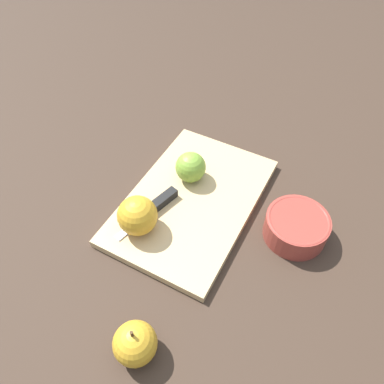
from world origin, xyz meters
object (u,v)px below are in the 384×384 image
(apple_half_right, at_px, (137,216))
(bowl, at_px, (296,226))
(knife, at_px, (159,204))
(apple_half_left, at_px, (191,167))
(apple_whole, at_px, (135,343))

(apple_half_right, height_order, bowl, apple_half_right)
(apple_half_right, distance_m, knife, 0.07)
(apple_half_right, distance_m, bowl, 0.31)
(knife, bearing_deg, apple_half_left, -175.49)
(apple_half_left, distance_m, knife, 0.11)
(bowl, bearing_deg, apple_half_left, -98.83)
(apple_half_left, height_order, apple_half_right, apple_half_right)
(apple_half_right, relative_size, knife, 0.50)
(apple_half_left, xyz_separation_m, bowl, (0.04, 0.25, -0.02))
(apple_half_right, bearing_deg, apple_half_left, -175.63)
(apple_half_right, relative_size, apple_whole, 0.95)
(apple_half_left, xyz_separation_m, apple_half_right, (0.16, -0.03, 0.01))
(apple_half_left, relative_size, bowl, 0.53)
(bowl, bearing_deg, knife, -76.90)
(apple_half_left, distance_m, bowl, 0.25)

